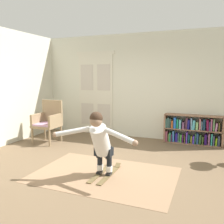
{
  "coord_description": "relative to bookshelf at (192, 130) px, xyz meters",
  "views": [
    {
      "loc": [
        1.77,
        -4.04,
        1.72
      ],
      "look_at": [
        0.06,
        0.2,
        1.05
      ],
      "focal_mm": 39.04,
      "sensor_mm": 36.0,
      "label": 1
    }
  ],
  "objects": [
    {
      "name": "bookshelf",
      "position": [
        0.0,
        0.0,
        0.0
      ],
      "size": [
        1.44,
        0.3,
        0.75
      ],
      "color": "#89624B",
      "rests_on": "ground"
    },
    {
      "name": "back_wall",
      "position": [
        -1.4,
        0.21,
        1.1
      ],
      "size": [
        6.0,
        0.1,
        2.9
      ],
      "primitive_type": "cube",
      "color": "beige",
      "rests_on": "ground"
    },
    {
      "name": "skis_pair",
      "position": [
        -1.28,
        -2.65,
        -0.32
      ],
      "size": [
        0.27,
        0.92,
        0.07
      ],
      "color": "brown",
      "rests_on": "rug"
    },
    {
      "name": "wicker_chair",
      "position": [
        -3.52,
        -1.24,
        0.24
      ],
      "size": [
        0.61,
        0.61,
        1.1
      ],
      "color": "#937A58",
      "rests_on": "ground"
    },
    {
      "name": "person_skier",
      "position": [
        -1.28,
        -2.86,
        0.34
      ],
      "size": [
        1.47,
        0.6,
        1.09
      ],
      "color": "white",
      "rests_on": "skis_pair"
    },
    {
      "name": "rug",
      "position": [
        -1.28,
        -2.68,
        -0.34
      ],
      "size": [
        2.46,
        1.67,
        0.01
      ],
      "primitive_type": "cube",
      "color": "#8E6D50",
      "rests_on": "ground"
    },
    {
      "name": "ground_plane",
      "position": [
        -1.4,
        -2.39,
        -0.35
      ],
      "size": [
        7.2,
        7.2,
        0.0
      ],
      "primitive_type": "plane",
      "color": "brown"
    },
    {
      "name": "double_door",
      "position": [
        -2.81,
        0.15,
        0.88
      ],
      "size": [
        1.22,
        0.05,
        2.45
      ],
      "color": "beige",
      "rests_on": "ground"
    }
  ]
}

